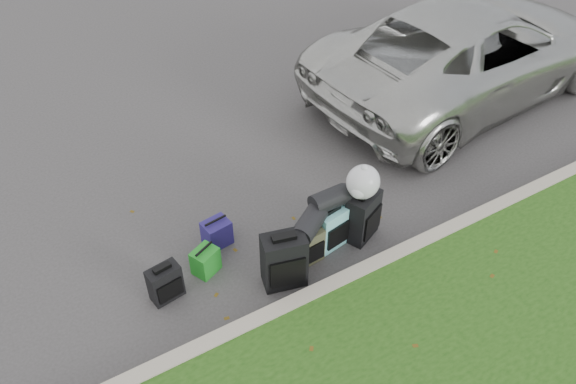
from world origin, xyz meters
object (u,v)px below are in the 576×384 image
suv (470,49)px  suitcase_olive (308,246)px  suitcase_large_black_left (284,261)px  suitcase_teal (331,228)px  tote_navy (217,233)px  tote_green (205,261)px  suitcase_large_black_right (362,216)px  suitcase_small_black (165,283)px

suv → suitcase_olive: (-4.34, -1.97, -0.56)m
suitcase_large_black_left → suitcase_olive: size_ratio=1.50×
suitcase_teal → tote_navy: (-1.19, 0.73, -0.11)m
suv → suitcase_olive: suv is taller
suv → tote_green: (-5.47, -1.51, -0.63)m
suitcase_large_black_left → suitcase_large_black_right: bearing=21.9°
suitcase_small_black → suitcase_large_black_right: suitcase_large_black_right is taller
suitcase_olive → suitcase_teal: size_ratio=0.83×
suv → suitcase_teal: (-3.97, -1.89, -0.51)m
suv → tote_navy: (-5.16, -1.16, -0.62)m
suitcase_large_black_right → tote_navy: bearing=130.0°
suitcase_small_black → suitcase_large_black_left: size_ratio=0.64×
suv → suitcase_large_black_right: (-3.55, -1.95, -0.46)m
suv → suitcase_large_black_right: size_ratio=8.56×
suitcase_olive → tote_green: 1.22m
suitcase_large_black_left → tote_green: size_ratio=2.13×
suv → suitcase_teal: suv is taller
suitcase_olive → suitcase_large_black_right: 0.80m
suv → suitcase_small_black: (-6.01, -1.64, -0.57)m
tote_green → tote_navy: size_ratio=0.96×
suitcase_olive → suitcase_large_black_right: suitcase_large_black_right is taller
tote_navy → suitcase_large_black_left: bearing=-74.6°
suitcase_olive → suitcase_large_black_right: (0.79, 0.01, 0.10)m
suitcase_small_black → tote_green: size_ratio=1.37×
suitcase_large_black_left → tote_navy: size_ratio=2.05×
suitcase_large_black_left → tote_green: bearing=154.0°
suv → suitcase_olive: bearing=109.1°
suv → suitcase_teal: bearing=110.2°
tote_green → suv: bearing=-9.1°
suitcase_large_black_left → tote_navy: 1.05m
suitcase_olive → suitcase_large_black_right: bearing=-3.1°
suitcase_large_black_left → suitcase_large_black_right: suitcase_large_black_left is taller
tote_navy → suitcase_small_black: bearing=-158.5°
suitcase_teal → suitcase_large_black_right: size_ratio=0.85×
suitcase_olive → suitcase_teal: suitcase_teal is taller
suitcase_large_black_left → tote_navy: suitcase_large_black_left is taller
suitcase_large_black_left → suitcase_olive: suitcase_large_black_left is taller
suitcase_large_black_left → suitcase_olive: bearing=33.7°
suitcase_large_black_left → tote_navy: (-0.41, 0.95, -0.18)m
suitcase_teal → tote_navy: size_ratio=1.64×
suv → suitcase_large_black_right: 4.08m
suitcase_teal → tote_green: 1.55m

